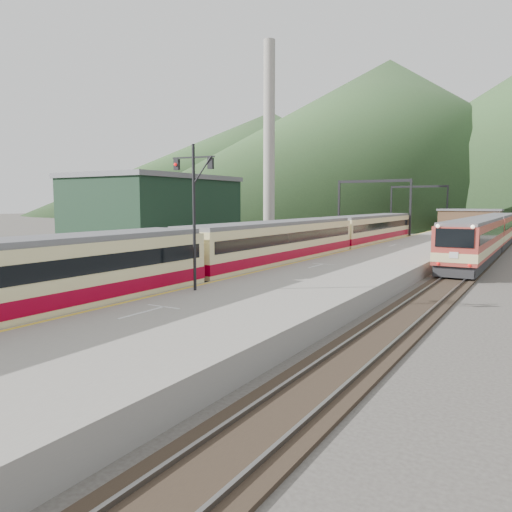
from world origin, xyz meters
The scene contains 17 objects.
track_main centered at (0.00, 40.00, 0.07)m, with size 2.60×200.00×0.23m.
track_far centered at (-5.00, 40.00, 0.07)m, with size 2.60×200.00×0.23m.
track_second centered at (11.50, 40.00, 0.07)m, with size 2.60×200.00×0.23m.
platform centered at (5.60, 38.00, 0.50)m, with size 8.00×100.00×1.00m, color gray.
gantry_near centered at (-2.85, 55.00, 5.59)m, with size 9.55×0.25×8.00m.
gantry_far centered at (-2.85, 80.00, 5.59)m, with size 9.55×0.25×8.00m.
warehouse centered at (-28.00, 42.00, 4.32)m, with size 14.50×20.50×8.60m.
smokestack centered at (-22.00, 62.00, 15.00)m, with size 1.80×1.80×30.00m, color #9E998E.
station_shed centered at (5.60, 78.00, 2.57)m, with size 9.40×4.40×3.10m.
hill_a centered at (-40.00, 190.00, 30.00)m, with size 180.00×180.00×60.00m, color #2F4A29.
hill_d centered at (-120.00, 240.00, 27.50)m, with size 200.00×200.00×55.00m, color #2F4A29.
main_train centered at (0.00, 23.89, 2.13)m, with size 3.11×63.78×3.80m.
second_train centered at (11.50, 45.80, 1.98)m, with size 2.86×39.01×3.50m.
signal_mast centered at (2.56, 10.83, 5.12)m, with size 2.19×0.40×6.74m.
short_signal_a centered at (-2.23, 6.80, 1.46)m, with size 0.22×0.16×2.27m.
short_signal_b centered at (-3.39, 32.76, 1.46)m, with size 0.23×0.17×2.27m.
short_signal_c centered at (-7.52, 20.00, 1.46)m, with size 0.25×0.20×2.27m.
Camera 1 is at (16.76, -7.55, 5.08)m, focal length 35.00 mm.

